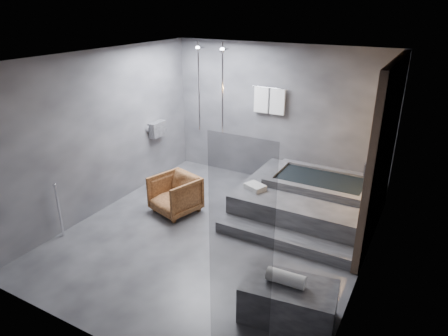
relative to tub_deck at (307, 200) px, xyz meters
The scene contains 7 objects.
room 2.02m from the tub_deck, 118.47° to the right, with size 5.00×5.04×2.82m.
tub_deck is the anchor object (origin of this frame).
tub_step 1.19m from the tub_deck, 90.00° to the right, with size 2.20×0.36×0.18m, color #343436.
concrete_bench 2.70m from the tub_deck, 76.72° to the right, with size 1.09×0.60×0.49m, color #2E2E30.
driftwood_chair 2.35m from the tub_deck, 151.93° to the right, with size 0.73×0.75×0.68m, color #472611.
rolled_towel 2.71m from the tub_deck, 77.74° to the right, with size 0.16×0.16×0.45m, color silver.
deck_towel 0.99m from the tub_deck, 145.94° to the right, with size 0.34×0.25×0.09m, color silver.
Camera 1 is at (2.80, -4.80, 3.50)m, focal length 32.00 mm.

